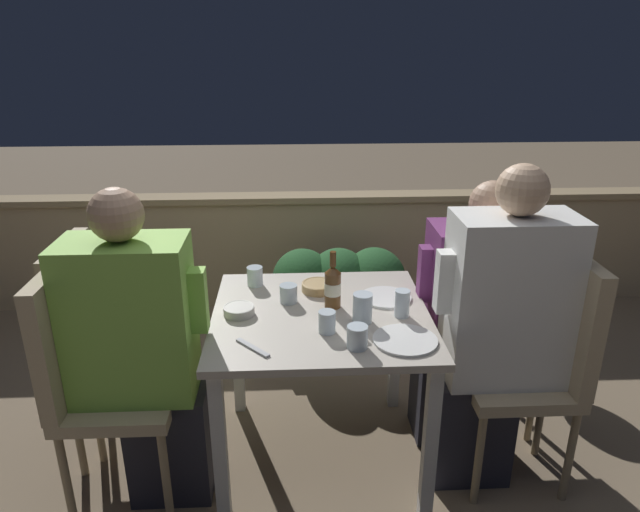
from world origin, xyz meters
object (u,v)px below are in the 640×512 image
Objects in this scene: beer_bottle at (333,286)px; chair_right_near at (544,350)px; chair_right_far at (518,319)px; person_green_blouse at (143,353)px; person_white_polo at (496,332)px; person_purple_stripe at (472,316)px; chair_left_far at (99,332)px; chair_left_near at (90,368)px; potted_plant at (518,298)px.

chair_right_near is at bearing -11.56° from beer_bottle.
person_green_blouse is at bearing -168.84° from chair_right_far.
chair_right_near is at bearing -0.00° from person_white_polo.
chair_right_far is 0.81× the size of person_purple_stripe.
person_green_blouse reaches higher than chair_right_near.
chair_left_far is 1.01m from beer_bottle.
potted_plant is at bearing 24.60° from chair_left_near.
chair_left_near is 0.21m from person_green_blouse.
beer_bottle is 1.37m from potted_plant.
chair_left_far is at bearing 100.81° from chair_left_near.
chair_left_far is 1.00× the size of chair_right_near.
potted_plant is at bearing 73.59° from chair_right_near.
chair_right_far is at bearing 0.86° from chair_left_far.
chair_left_far is 0.74× the size of person_white_polo.
person_purple_stripe is at bearing 180.00° from chair_right_far.
chair_right_far is at bearing -113.18° from potted_plant.
person_white_polo reaches higher than beer_bottle.
person_green_blouse is 1.59m from chair_right_far.
person_green_blouse is 0.96× the size of person_white_polo.
chair_left_near is at bearing -79.19° from chair_left_far.
chair_left_far is at bearing 176.00° from beer_bottle.
person_purple_stripe is 0.81m from potted_plant.
chair_right_far is 1.55× the size of potted_plant.
chair_right_near is at bearing -7.50° from chair_left_far.
person_green_blouse is at bearing -153.01° from potted_plant.
potted_plant is at bearing 52.68° from person_purple_stripe.
person_purple_stripe reaches higher than chair_left_far.
chair_left_far is at bearing -162.69° from potted_plant.
chair_left_far is at bearing 171.57° from person_white_polo.
chair_left_near is 1.00× the size of chair_right_far.
person_green_blouse is 1.30× the size of chair_right_near.
person_white_polo is (-0.20, 0.00, 0.09)m from chair_right_near.
beer_bottle is (-0.83, 0.17, 0.22)m from chair_right_near.
person_green_blouse is 2.01× the size of potted_plant.
person_white_polo reaches higher than potted_plant.
person_white_polo reaches higher than chair_left_far.
chair_right_far reaches higher than potted_plant.
person_purple_stripe is at bearing 12.82° from person_green_blouse.
chair_left_far and chair_right_near have the same top height.
person_white_polo is at bearing -126.69° from chair_right_far.
chair_right_far is 0.70m from potted_plant.
person_green_blouse is 1.30× the size of chair_right_far.
chair_right_far is (-0.00, 0.27, 0.00)m from chair_right_near.
chair_left_near is 1.55× the size of potted_plant.
beer_bottle is at bearing -173.39° from chair_right_far.
chair_left_far is 2.19m from potted_plant.
chair_left_near is at bearing -178.69° from chair_right_near.
person_white_polo is 0.28m from person_purple_stripe.
chair_right_far is at bearing 6.61° from beer_bottle.
person_white_polo reaches higher than chair_right_far.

